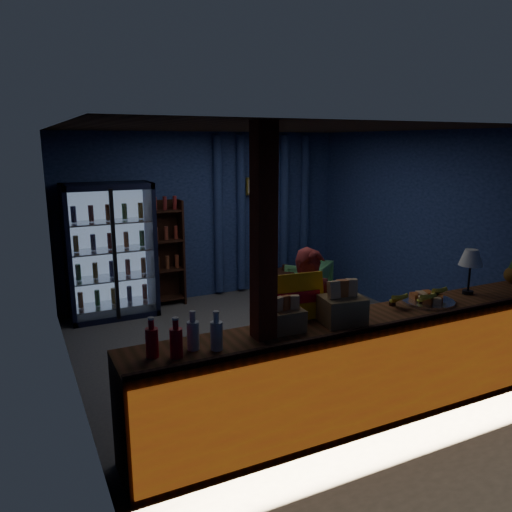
{
  "coord_description": "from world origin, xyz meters",
  "views": [
    {
      "loc": [
        -2.72,
        -5.18,
        2.45
      ],
      "look_at": [
        -0.28,
        -0.2,
        1.18
      ],
      "focal_mm": 35.0,
      "sensor_mm": 36.0,
      "label": 1
    }
  ],
  "objects": [
    {
      "name": "soda_bottles",
      "position": [
        -1.7,
        -1.92,
        1.07
      ],
      "size": [
        0.55,
        0.17,
        0.3
      ],
      "color": "red",
      "rests_on": "counter"
    },
    {
      "name": "shopkeeper",
      "position": [
        -0.27,
        -1.34,
        0.74
      ],
      "size": [
        0.62,
        0.51,
        1.48
      ],
      "primitive_type": "imported",
      "rotation": [
        0.0,
        0.0,
        -0.32
      ],
      "color": "maroon",
      "rests_on": "ground"
    },
    {
      "name": "ground",
      "position": [
        0.0,
        0.0,
        0.0
      ],
      "size": [
        4.6,
        4.6,
        0.0
      ],
      "primitive_type": "plane",
      "color": "#515154",
      "rests_on": "ground"
    },
    {
      "name": "snack_box_centre",
      "position": [
        -0.82,
        -1.85,
        1.05
      ],
      "size": [
        0.29,
        0.24,
        0.29
      ],
      "color": "tan",
      "rests_on": "counter"
    },
    {
      "name": "pastry_tray",
      "position": [
        0.75,
        -1.83,
        0.98
      ],
      "size": [
        0.5,
        0.5,
        0.08
      ],
      "color": "silver",
      "rests_on": "counter"
    },
    {
      "name": "counter",
      "position": [
        0.0,
        -1.91,
        0.48
      ],
      "size": [
        4.4,
        0.57,
        0.99
      ],
      "color": "brown",
      "rests_on": "ground"
    },
    {
      "name": "framed_picture",
      "position": [
        0.85,
        2.1,
        1.75
      ],
      "size": [
        0.36,
        0.04,
        0.28
      ],
      "color": "gold",
      "rests_on": "room_walls"
    },
    {
      "name": "support_post",
      "position": [
        -1.05,
        -1.9,
        1.3
      ],
      "size": [
        0.16,
        0.16,
        2.6
      ],
      "primitive_type": "cube",
      "color": "maroon",
      "rests_on": "ground"
    },
    {
      "name": "side_table",
      "position": [
        1.06,
        1.5,
        0.23
      ],
      "size": [
        0.59,
        0.5,
        0.55
      ],
      "color": "black",
      "rests_on": "ground"
    },
    {
      "name": "beverage_cooler",
      "position": [
        -1.55,
        1.92,
        0.93
      ],
      "size": [
        1.2,
        0.62,
        1.9
      ],
      "color": "black",
      "rests_on": "ground"
    },
    {
      "name": "curtain_folds",
      "position": [
        1.0,
        2.14,
        1.3
      ],
      "size": [
        1.74,
        0.14,
        2.5
      ],
      "color": "navy",
      "rests_on": "room_walls"
    },
    {
      "name": "snack_box_left",
      "position": [
        -0.31,
        -1.91,
        1.08
      ],
      "size": [
        0.39,
        0.34,
        0.37
      ],
      "color": "tan",
      "rests_on": "counter"
    },
    {
      "name": "room_walls",
      "position": [
        0.0,
        0.0,
        1.57
      ],
      "size": [
        4.6,
        4.6,
        4.6
      ],
      "color": "navy",
      "rests_on": "ground"
    },
    {
      "name": "bottle_shelf",
      "position": [
        -0.7,
        2.06,
        0.79
      ],
      "size": [
        0.5,
        0.28,
        1.6
      ],
      "color": "black",
      "rests_on": "ground"
    },
    {
      "name": "table_lamp",
      "position": [
        1.32,
        -1.79,
        1.31
      ],
      "size": [
        0.23,
        0.23,
        0.46
      ],
      "color": "black",
      "rests_on": "counter"
    },
    {
      "name": "green_chair",
      "position": [
        1.45,
        1.41,
        0.29
      ],
      "size": [
        0.88,
        0.89,
        0.58
      ],
      "primitive_type": "imported",
      "rotation": [
        0.0,
        0.0,
        3.82
      ],
      "color": "#60C06F",
      "rests_on": "ground"
    },
    {
      "name": "yellow_sign",
      "position": [
        -0.62,
        -1.68,
        1.15
      ],
      "size": [
        0.52,
        0.15,
        0.41
      ],
      "color": "yellow",
      "rests_on": "counter"
    },
    {
      "name": "banana_bunches",
      "position": [
        0.63,
        -1.81,
        1.03
      ],
      "size": [
        0.71,
        0.28,
        0.16
      ],
      "color": "yellow",
      "rests_on": "counter"
    }
  ]
}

